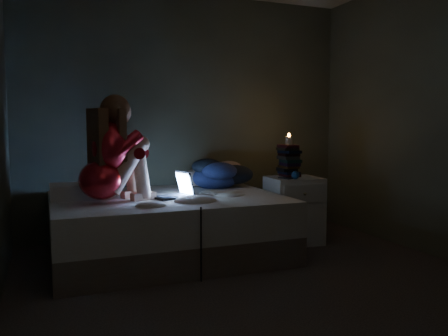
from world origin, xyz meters
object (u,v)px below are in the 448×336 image
woman (100,149)px  candle (289,142)px  laptop (172,185)px  nightstand (294,210)px  bed (168,226)px  phone (287,178)px

woman → candle: size_ratio=11.23×
laptop → nightstand: laptop is taller
bed → candle: candle is taller
phone → nightstand: bearing=14.6°
candle → laptop: bearing=-170.2°
nightstand → laptop: bearing=-170.1°
nightstand → woman: bearing=-170.5°
nightstand → candle: 0.70m
candle → phone: bearing=-123.7°
laptop → candle: 1.37m
laptop → candle: bearing=-8.4°
phone → candle: bearing=37.0°
laptop → nightstand: (1.31, 0.13, -0.34)m
bed → candle: 1.51m
bed → woman: size_ratio=2.24×
nightstand → phone: phone is taller
laptop → phone: (1.17, 0.03, 0.00)m
bed → phone: (1.18, -0.08, 0.40)m
bed → laptop: bearing=-85.5°
laptop → nightstand: 1.36m
candle → bed: bearing=-175.3°
nightstand → candle: size_ratio=8.37×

